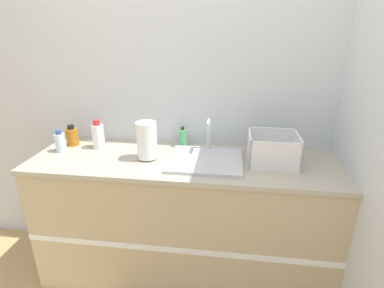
% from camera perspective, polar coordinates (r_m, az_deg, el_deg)
% --- Properties ---
extents(wall_back, '(4.36, 0.06, 2.60)m').
position_cam_1_polar(wall_back, '(2.13, -0.29, 9.70)').
color(wall_back, silver).
rests_on(wall_back, ground_plane).
extents(wall_right, '(0.06, 2.59, 2.60)m').
position_cam_1_polar(wall_right, '(1.93, 29.58, 5.75)').
color(wall_right, silver).
rests_on(wall_right, ground_plane).
extents(counter_cabinet, '(1.99, 0.61, 0.93)m').
position_cam_1_polar(counter_cabinet, '(2.17, -1.45, -14.25)').
color(counter_cabinet, tan).
rests_on(counter_cabinet, ground_plane).
extents(sink, '(0.46, 0.41, 0.23)m').
position_cam_1_polar(sink, '(1.90, 2.66, -2.84)').
color(sink, silver).
rests_on(sink, counter_cabinet).
extents(paper_towel_roll, '(0.13, 0.13, 0.25)m').
position_cam_1_polar(paper_towel_roll, '(1.92, -8.60, 0.65)').
color(paper_towel_roll, '#4C4C51').
rests_on(paper_towel_roll, counter_cabinet).
extents(dish_rack, '(0.30, 0.28, 0.19)m').
position_cam_1_polar(dish_rack, '(1.92, 15.09, -1.49)').
color(dish_rack, white).
rests_on(dish_rack, counter_cabinet).
extents(bottle_clear, '(0.07, 0.07, 0.15)m').
position_cam_1_polar(bottle_clear, '(2.22, -23.80, 0.35)').
color(bottle_clear, silver).
rests_on(bottle_clear, counter_cabinet).
extents(bottle_amber, '(0.08, 0.08, 0.15)m').
position_cam_1_polar(bottle_amber, '(2.31, -21.84, 1.37)').
color(bottle_amber, '#B26B19').
rests_on(bottle_amber, counter_cabinet).
extents(bottle_white_spray, '(0.08, 0.08, 0.20)m').
position_cam_1_polar(bottle_white_spray, '(2.19, -17.45, 1.54)').
color(bottle_white_spray, white).
rests_on(bottle_white_spray, counter_cabinet).
extents(soap_dispenser, '(0.05, 0.05, 0.15)m').
position_cam_1_polar(soap_dispenser, '(2.12, -1.77, 1.20)').
color(soap_dispenser, '#4CB266').
rests_on(soap_dispenser, counter_cabinet).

